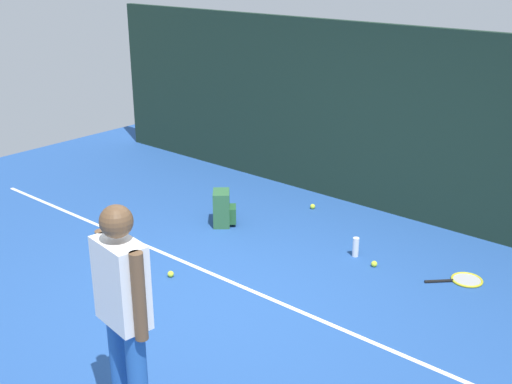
# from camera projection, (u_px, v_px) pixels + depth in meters

# --- Properties ---
(ground_plane) EXTENTS (12.00, 12.00, 0.00)m
(ground_plane) POSITION_uv_depth(u_px,v_px,m) (230.00, 298.00, 6.31)
(ground_plane) COLOR #234C93
(back_fence) EXTENTS (10.00, 0.10, 2.38)m
(back_fence) POSITION_uv_depth(u_px,v_px,m) (391.00, 122.00, 8.03)
(back_fence) COLOR #192D23
(back_fence) RESTS_ON ground
(court_line) EXTENTS (9.00, 0.05, 0.00)m
(court_line) POSITION_uv_depth(u_px,v_px,m) (246.00, 288.00, 6.49)
(court_line) COLOR white
(court_line) RESTS_ON ground
(tennis_player) EXTENTS (0.53, 0.28, 1.70)m
(tennis_player) POSITION_uv_depth(u_px,v_px,m) (123.00, 307.00, 4.29)
(tennis_player) COLOR #2659A5
(tennis_player) RESTS_ON ground
(tennis_racket) EXTENTS (0.55, 0.56, 0.03)m
(tennis_racket) POSITION_uv_depth(u_px,v_px,m) (464.00, 280.00, 6.63)
(tennis_racket) COLOR black
(tennis_racket) RESTS_ON ground
(backpack) EXTENTS (0.38, 0.38, 0.44)m
(backpack) POSITION_uv_depth(u_px,v_px,m) (223.00, 209.00, 7.93)
(backpack) COLOR #2D6038
(backpack) RESTS_ON ground
(tennis_ball_near_player) EXTENTS (0.07, 0.07, 0.07)m
(tennis_ball_near_player) POSITION_uv_depth(u_px,v_px,m) (374.00, 264.00, 6.92)
(tennis_ball_near_player) COLOR #CCE033
(tennis_ball_near_player) RESTS_ON ground
(tennis_ball_by_fence) EXTENTS (0.07, 0.07, 0.07)m
(tennis_ball_by_fence) POSITION_uv_depth(u_px,v_px,m) (171.00, 274.00, 6.71)
(tennis_ball_by_fence) COLOR #CCE033
(tennis_ball_by_fence) RESTS_ON ground
(tennis_ball_mid_court) EXTENTS (0.07, 0.07, 0.07)m
(tennis_ball_mid_court) POSITION_uv_depth(u_px,v_px,m) (313.00, 206.00, 8.48)
(tennis_ball_mid_court) COLOR #CCE033
(tennis_ball_mid_court) RESTS_ON ground
(water_bottle) EXTENTS (0.07, 0.07, 0.22)m
(water_bottle) POSITION_uv_depth(u_px,v_px,m) (356.00, 247.00, 7.14)
(water_bottle) COLOR white
(water_bottle) RESTS_ON ground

